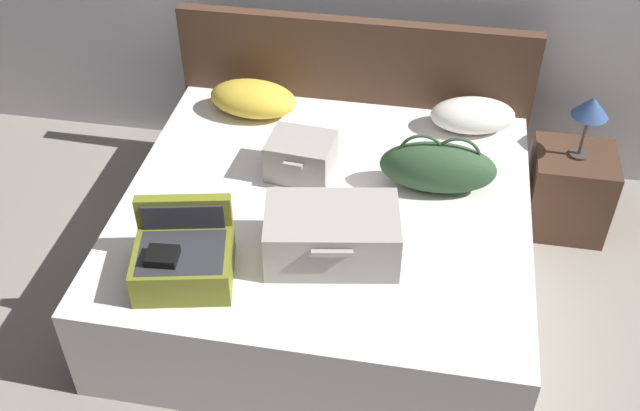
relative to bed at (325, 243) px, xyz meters
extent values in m
plane|color=gray|center=(0.00, -0.40, -0.27)|extent=(12.00, 12.00, 0.00)
cube|color=silver|center=(0.00, 0.00, 0.00)|extent=(2.02, 1.88, 0.54)
cube|color=#4C3323|center=(0.00, 0.98, 0.25)|extent=(2.06, 0.08, 1.05)
cube|color=gray|center=(0.09, -0.36, 0.37)|extent=(0.65, 0.46, 0.20)
cube|color=#28282D|center=(0.09, -0.36, 0.40)|extent=(0.57, 0.41, 0.14)
cube|color=#99999E|center=(0.00, -0.42, 0.49)|extent=(0.12, 0.10, 0.04)
cube|color=#B21E19|center=(0.17, -0.31, 0.49)|extent=(0.14, 0.11, 0.05)
cube|color=gray|center=(0.09, -0.36, 0.50)|extent=(0.65, 0.46, 0.05)
cube|color=gray|center=(0.13, -0.56, 0.47)|extent=(0.18, 0.05, 0.02)
cube|color=olive|center=(-0.52, -0.64, 0.36)|extent=(0.48, 0.40, 0.17)
cube|color=#28282D|center=(-0.52, -0.64, 0.38)|extent=(0.42, 0.35, 0.12)
cube|color=black|center=(-0.58, -0.69, 0.46)|extent=(0.14, 0.12, 0.04)
cube|color=olive|center=(-0.55, -0.45, 0.43)|extent=(0.42, 0.14, 0.32)
cube|color=#28282D|center=(-0.55, -0.48, 0.43)|extent=(0.35, 0.09, 0.27)
cube|color=gray|center=(-0.16, 0.22, 0.35)|extent=(0.35, 0.30, 0.15)
cube|color=#28282D|center=(-0.16, 0.22, 0.37)|extent=(0.31, 0.26, 0.11)
cube|color=#99999E|center=(-0.22, 0.19, 0.43)|extent=(0.11, 0.09, 0.03)
cube|color=#99999E|center=(-0.11, 0.24, 0.44)|extent=(0.11, 0.06, 0.04)
cube|color=gray|center=(-0.16, 0.22, 0.45)|extent=(0.35, 0.30, 0.05)
cube|color=gray|center=(-0.18, 0.07, 0.42)|extent=(0.10, 0.03, 0.02)
ellipsoid|color=#2D4C2D|center=(0.53, 0.21, 0.41)|extent=(0.59, 0.24, 0.27)
torus|color=#2D4C2D|center=(0.45, 0.20, 0.48)|extent=(0.23, 0.02, 0.23)
torus|color=#2D4C2D|center=(0.62, 0.21, 0.48)|extent=(0.23, 0.02, 0.23)
ellipsoid|color=gold|center=(-0.54, 0.72, 0.37)|extent=(0.52, 0.32, 0.19)
ellipsoid|color=white|center=(0.70, 0.78, 0.37)|extent=(0.50, 0.33, 0.19)
cube|color=#4C3323|center=(1.29, 0.69, -0.02)|extent=(0.44, 0.40, 0.50)
cylinder|color=#3F3833|center=(1.29, 0.69, 0.24)|extent=(0.11, 0.11, 0.01)
cylinder|color=#4C443D|center=(1.29, 0.69, 0.37)|extent=(0.02, 0.02, 0.24)
cone|color=navy|center=(1.29, 0.69, 0.54)|extent=(0.19, 0.19, 0.11)
camera|label=1|loc=(0.48, -2.82, 2.67)|focal=42.22mm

